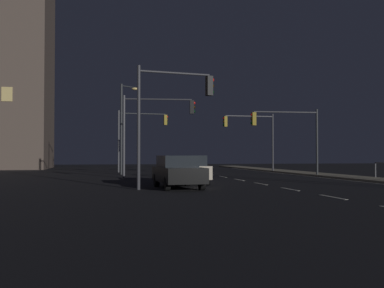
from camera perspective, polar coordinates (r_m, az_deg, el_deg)
The scene contains 11 objects.
ground_plane at distance 22.06m, azimuth 11.73°, elevation -5.52°, with size 112.00×112.00×0.00m, color black.
lane_markings_center at distance 25.31m, azimuth 8.64°, elevation -4.98°, with size 0.14×50.00×0.01m.
lane_edge_line at distance 29.43m, azimuth 19.59°, elevation -4.40°, with size 0.14×53.00×0.01m.
car at distance 25.03m, azimuth -0.56°, elevation -3.16°, with size 1.84×4.41×1.57m.
car_oncoming at distance 21.70m, azimuth -1.82°, elevation -3.44°, with size 2.05×4.49×1.57m.
traffic_light_overhead_east at distance 31.60m, azimuth -4.70°, elevation 3.14°, with size 5.03×0.70×5.73m.
traffic_light_far_center at distance 33.89m, azimuth 11.84°, elevation 2.08°, with size 5.14×0.53×4.85m.
traffic_light_far_left at distance 41.90m, azimuth -6.55°, elevation 1.93°, with size 4.66×0.61×5.64m.
traffic_light_mid_right at distance 41.87m, azimuth 7.43°, elevation 1.79°, with size 4.90×0.34×5.26m.
traffic_light_near_left at distance 21.41m, azimuth -2.61°, elevation 5.10°, with size 3.78×0.77×5.73m.
street_lamp_far_end at distance 37.26m, azimuth -8.58°, elevation 2.95°, with size 1.51×1.12×7.36m.
Camera 1 is at (-8.54, -2.77, 1.61)m, focal length 42.29 mm.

